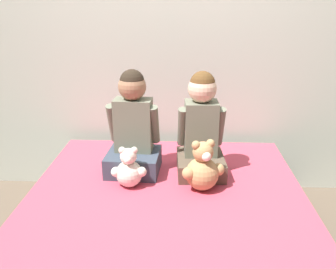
{
  "coord_description": "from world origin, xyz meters",
  "views": [
    {
      "loc": [
        0.09,
        -1.65,
        1.51
      ],
      "look_at": [
        0.0,
        0.37,
        0.73
      ],
      "focal_mm": 38.0,
      "sensor_mm": 36.0,
      "label": 1
    }
  ],
  "objects_px": {
    "bed": "(165,242)",
    "teddy_bear_held_by_right_child": "(202,169)",
    "child_on_left": "(133,130)",
    "teddy_bear_held_by_left_child": "(129,170)",
    "child_on_right": "(201,129)"
  },
  "relations": [
    {
      "from": "child_on_left",
      "to": "teddy_bear_held_by_left_child",
      "type": "height_order",
      "value": "child_on_left"
    },
    {
      "from": "teddy_bear_held_by_left_child",
      "to": "child_on_right",
      "type": "bearing_deg",
      "value": 24.68
    },
    {
      "from": "teddy_bear_held_by_left_child",
      "to": "teddy_bear_held_by_right_child",
      "type": "xyz_separation_m",
      "value": [
        0.43,
        -0.02,
        0.02
      ]
    },
    {
      "from": "bed",
      "to": "child_on_left",
      "type": "relative_size",
      "value": 2.89
    },
    {
      "from": "child_on_left",
      "to": "child_on_right",
      "type": "height_order",
      "value": "child_on_left"
    },
    {
      "from": "child_on_right",
      "to": "teddy_bear_held_by_right_child",
      "type": "xyz_separation_m",
      "value": [
        0.0,
        -0.24,
        -0.16
      ]
    },
    {
      "from": "bed",
      "to": "teddy_bear_held_by_left_child",
      "type": "height_order",
      "value": "teddy_bear_held_by_left_child"
    },
    {
      "from": "bed",
      "to": "teddy_bear_held_by_right_child",
      "type": "xyz_separation_m",
      "value": [
        0.21,
        0.21,
        0.35
      ]
    },
    {
      "from": "child_on_left",
      "to": "teddy_bear_held_by_right_child",
      "type": "bearing_deg",
      "value": -25.42
    },
    {
      "from": "bed",
      "to": "teddy_bear_held_by_left_child",
      "type": "xyz_separation_m",
      "value": [
        -0.23,
        0.23,
        0.33
      ]
    },
    {
      "from": "child_on_left",
      "to": "child_on_right",
      "type": "relative_size",
      "value": 1.01
    },
    {
      "from": "bed",
      "to": "teddy_bear_held_by_left_child",
      "type": "relative_size",
      "value": 7.56
    },
    {
      "from": "teddy_bear_held_by_left_child",
      "to": "child_on_left",
      "type": "bearing_deg",
      "value": 86.57
    },
    {
      "from": "bed",
      "to": "teddy_bear_held_by_left_child",
      "type": "bearing_deg",
      "value": 134.37
    },
    {
      "from": "child_on_right",
      "to": "teddy_bear_held_by_left_child",
      "type": "relative_size",
      "value": 2.58
    }
  ]
}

